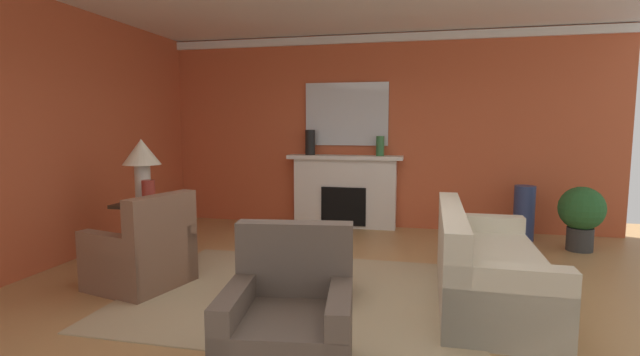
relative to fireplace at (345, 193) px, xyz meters
name	(u,v)px	position (x,y,z in m)	size (l,w,h in m)	color
ground_plane	(336,299)	(0.43, -3.05, -0.54)	(8.64, 8.64, 0.00)	tan
wall_fireplace	(374,132)	(0.43, 0.21, 0.96)	(7.24, 0.12, 3.01)	#C65633
wall_window	(44,135)	(-2.95, -2.75, 0.96)	(0.12, 7.00, 3.01)	#C65633
crown_moulding	(375,38)	(0.43, 0.13, 2.39)	(7.24, 0.08, 0.12)	white
area_rug	(300,293)	(0.08, -3.01, -0.54)	(3.22, 2.48, 0.01)	tan
fireplace	(345,193)	(0.00, 0.00, 0.00)	(1.80, 0.35, 1.14)	white
mantel_mirror	(347,114)	(0.00, 0.12, 1.24)	(1.31, 0.04, 0.98)	silver
sofa	(485,269)	(1.77, -2.78, -0.24)	(0.93, 2.11, 0.85)	beige
armchair_near_window	(143,257)	(-1.51, -3.14, -0.24)	(0.97, 0.97, 0.95)	brown
armchair_facing_fireplace	(289,329)	(0.38, -4.41, -0.24)	(0.90, 0.90, 0.95)	brown
coffee_table	(300,260)	(0.08, -3.01, -0.21)	(1.00, 1.00, 0.45)	#2D2319
side_table	(145,227)	(-2.03, -2.32, -0.14)	(0.56, 0.56, 0.70)	#2D2319
table_lamp	(142,158)	(-2.03, -2.32, 0.68)	(0.44, 0.44, 0.75)	beige
vase_tall_corner	(524,213)	(2.59, -0.30, -0.16)	(0.28, 0.28, 0.77)	navy
vase_mantel_left	(310,142)	(-0.55, -0.05, 0.80)	(0.16, 0.16, 0.40)	black
vase_mantel_right	(380,146)	(0.55, -0.05, 0.75)	(0.12, 0.12, 0.30)	#33703D
vase_on_side_table	(149,192)	(-1.88, -2.44, 0.30)	(0.15, 0.15, 0.28)	#9E3328
book_red_cover	(288,241)	(-0.09, -2.84, -0.07)	(0.19, 0.17, 0.05)	maroon
potted_plant	(581,213)	(3.19, -0.72, -0.05)	(0.56, 0.56, 0.83)	#333333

